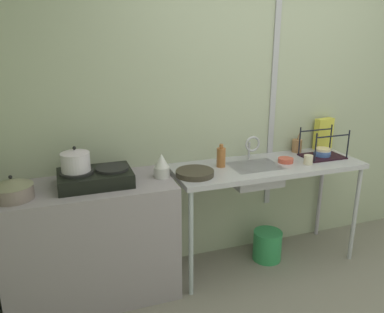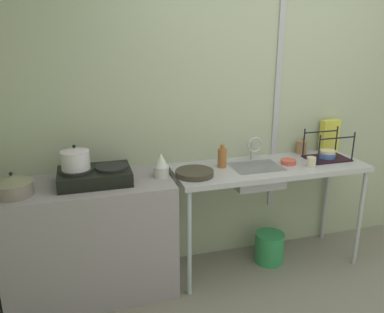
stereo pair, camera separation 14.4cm
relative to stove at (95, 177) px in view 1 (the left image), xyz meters
name	(u,v)px [view 1 (the left image)]	position (x,y,z in m)	size (l,w,h in m)	color
wall_back	(260,100)	(1.45, 0.33, 0.41)	(5.05, 0.10, 2.71)	#A2A98D
wall_metal_strip	(274,84)	(1.54, 0.27, 0.55)	(0.05, 0.01, 2.17)	#A5A3AB
counter_concrete	(92,242)	(-0.06, 0.00, -0.50)	(1.20, 0.55, 0.89)	gray
counter_sink	(267,172)	(1.36, 0.00, -0.12)	(1.56, 0.55, 0.89)	#A5A3AB
stove	(95,177)	(0.00, 0.00, 0.00)	(0.50, 0.34, 0.11)	black
pot_on_left_burner	(75,160)	(-0.12, 0.00, 0.14)	(0.20, 0.20, 0.17)	silver
pot_beside_stove	(12,189)	(-0.52, -0.08, 0.01)	(0.26, 0.26, 0.16)	slate
percolator	(162,166)	(0.47, -0.01, 0.03)	(0.11, 0.11, 0.18)	beige
sink_basin	(254,175)	(1.24, -0.01, -0.13)	(0.39, 0.30, 0.15)	#A5A3AB
faucet	(252,145)	(1.28, 0.13, 0.08)	(0.13, 0.08, 0.21)	#A5A3AB
frying_pan	(195,173)	(0.71, -0.06, -0.03)	(0.28, 0.28, 0.04)	#393227
dish_rack	(322,153)	(1.90, 0.01, -0.02)	(0.34, 0.24, 0.25)	black
cup_by_rack	(308,160)	(1.67, -0.11, -0.02)	(0.07, 0.07, 0.08)	beige
small_bowl_on_drainboard	(286,160)	(1.52, -0.01, -0.04)	(0.12, 0.12, 0.04)	#C54D3B
bottle_by_sink	(221,157)	(0.98, 0.06, 0.03)	(0.07, 0.07, 0.18)	#9D5D2F
cereal_box	(323,134)	(2.06, 0.22, 0.09)	(0.18, 0.06, 0.28)	gold
utensil_jar	(297,146)	(1.78, 0.21, 0.00)	(0.09, 0.09, 0.19)	#996B43
bucket_on_floor	(267,245)	(1.41, 0.00, -0.81)	(0.25, 0.25, 0.26)	#2F8C4E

